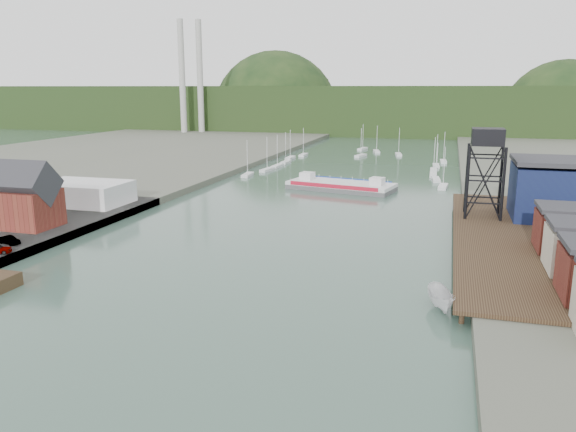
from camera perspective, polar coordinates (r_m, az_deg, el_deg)
The scene contains 13 objects.
ground at distance 61.52m, azimuth -13.53°, elevation -11.65°, with size 600.00×600.00×0.00m, color #2E473C.
west_land at distance 177.86m, azimuth -26.91°, elevation 3.38°, with size 120.00×400.00×3.20m, color #4C5142.
east_pier at distance 96.53m, azimuth 20.58°, elevation -1.89°, with size 14.00×70.00×2.45m.
harbor_building at distance 107.14m, azimuth -25.52°, elevation 1.37°, with size 12.20×8.20×8.90m.
white_shed at distance 124.04m, azimuth -20.07°, elevation 2.22°, with size 18.00×12.00×4.50m, color silver.
lift_tower at distance 106.92m, azimuth 19.60°, elevation 7.05°, with size 6.50×6.50×16.00m.
blue_shed at distance 111.88m, azimuth 26.89°, elevation 2.18°, with size 20.50×14.50×11.30m.
marina_sailboats at distance 190.55m, azimuth 7.36°, elevation 5.33°, with size 57.71×92.65×0.90m.
smokestacks at distance 311.42m, azimuth -9.81°, elevation 13.63°, with size 11.20×8.20×60.00m.
distant_hills at distance 351.48m, azimuth 10.92°, elevation 10.28°, with size 500.00×120.00×80.00m.
chain_ferry at distance 142.39m, azimuth 5.41°, elevation 3.12°, with size 27.95×15.68×3.79m.
motorboat at distance 68.07m, azimuth 15.30°, elevation -8.14°, with size 2.49×6.61×2.55m, color silver.
car_west_b at distance 96.58m, azimuth -26.46°, elevation -2.21°, with size 1.37×3.94×1.30m, color #999999.
Camera 1 is at (28.58, -48.30, 25.22)m, focal length 35.00 mm.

